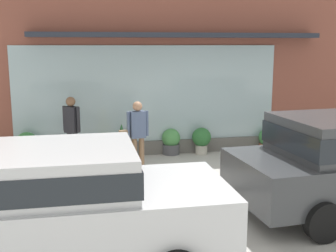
# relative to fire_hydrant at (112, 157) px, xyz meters

# --- Properties ---
(ground_plane) EXTENTS (60.00, 60.00, 0.00)m
(ground_plane) POSITION_rel_fire_hydrant_xyz_m (1.87, -1.07, -0.47)
(ground_plane) COLOR #B2AFA8
(curb_strip) EXTENTS (14.00, 0.24, 0.12)m
(curb_strip) POSITION_rel_fire_hydrant_xyz_m (1.87, -1.27, -0.41)
(curb_strip) COLOR #B2B2AD
(curb_strip) RESTS_ON ground_plane
(storefront) EXTENTS (14.00, 0.81, 4.96)m
(storefront) POSITION_rel_fire_hydrant_xyz_m (1.85, 2.12, 1.96)
(storefront) COLOR brown
(storefront) RESTS_ON ground_plane
(fire_hydrant) EXTENTS (0.44, 0.41, 0.94)m
(fire_hydrant) POSITION_rel_fire_hydrant_xyz_m (0.00, 0.00, 0.00)
(fire_hydrant) COLOR gold
(fire_hydrant) RESTS_ON ground_plane
(pedestrian_with_handbag) EXTENTS (0.68, 0.26, 1.61)m
(pedestrian_with_handbag) POSITION_rel_fire_hydrant_xyz_m (0.59, 0.38, 0.47)
(pedestrian_with_handbag) COLOR brown
(pedestrian_with_handbag) RESTS_ON ground_plane
(pedestrian_passerby) EXTENTS (0.40, 0.35, 1.66)m
(pedestrian_passerby) POSITION_rel_fire_hydrant_xyz_m (-0.85, 1.13, 0.50)
(pedestrian_passerby) COLOR #232328
(pedestrian_passerby) RESTS_ON ground_plane
(parked_car_silver) EXTENTS (4.36, 1.97, 1.62)m
(parked_car_silver) POSITION_rel_fire_hydrant_xyz_m (-1.00, -3.71, 0.44)
(parked_car_silver) COLOR silver
(parked_car_silver) RESTS_ON ground_plane
(potted_plant_by_entrance) EXTENTS (0.41, 0.41, 0.94)m
(potted_plant_by_entrance) POSITION_rel_fire_hydrant_xyz_m (0.33, 1.38, -0.03)
(potted_plant_by_entrance) COLOR #9E6042
(potted_plant_by_entrance) RESTS_ON ground_plane
(potted_plant_window_center) EXTENTS (0.51, 0.51, 0.61)m
(potted_plant_window_center) POSITION_rel_fire_hydrant_xyz_m (4.35, 1.73, -0.18)
(potted_plant_window_center) COLOR #9E6042
(potted_plant_window_center) RESTS_ON ground_plane
(potted_plant_doorstep) EXTENTS (0.54, 0.54, 0.77)m
(potted_plant_doorstep) POSITION_rel_fire_hydrant_xyz_m (-1.94, 1.59, -0.03)
(potted_plant_doorstep) COLOR #4C4C51
(potted_plant_doorstep) RESTS_ON ground_plane
(potted_plant_corner_tall) EXTENTS (0.48, 0.48, 0.68)m
(potted_plant_corner_tall) POSITION_rel_fire_hydrant_xyz_m (1.66, 1.80, -0.13)
(potted_plant_corner_tall) COLOR #4C4C51
(potted_plant_corner_tall) RESTS_ON ground_plane
(potted_plant_window_right) EXTENTS (0.50, 0.50, 0.70)m
(potted_plant_window_right) POSITION_rel_fire_hydrant_xyz_m (2.45, 1.66, -0.07)
(potted_plant_window_right) COLOR #B7B2A3
(potted_plant_window_right) RESTS_ON ground_plane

